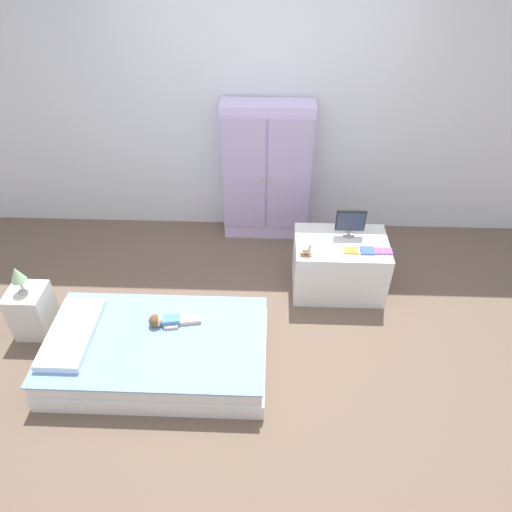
{
  "coord_description": "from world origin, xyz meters",
  "views": [
    {
      "loc": [
        0.1,
        -2.59,
        2.93
      ],
      "look_at": [
        -0.01,
        0.28,
        0.58
      ],
      "focal_mm": 32.88,
      "sensor_mm": 36.0,
      "label": 1
    }
  ],
  "objects": [
    {
      "name": "ground_plane",
      "position": [
        0.0,
        0.0,
        -0.01
      ],
      "size": [
        10.0,
        10.0,
        0.02
      ],
      "primitive_type": "cube",
      "color": "brown"
    },
    {
      "name": "back_wall",
      "position": [
        0.0,
        1.57,
        1.35
      ],
      "size": [
        6.4,
        0.05,
        2.7
      ],
      "primitive_type": "cube",
      "color": "silver",
      "rests_on": "ground_plane"
    },
    {
      "name": "bed",
      "position": [
        -0.73,
        -0.34,
        0.14
      ],
      "size": [
        1.63,
        0.93,
        0.28
      ],
      "color": "white",
      "rests_on": "ground_plane"
    },
    {
      "name": "pillow",
      "position": [
        -1.35,
        -0.34,
        0.31
      ],
      "size": [
        0.32,
        0.67,
        0.06
      ],
      "primitive_type": "cube",
      "color": "silver",
      "rests_on": "bed"
    },
    {
      "name": "doll",
      "position": [
        -0.68,
        -0.19,
        0.31
      ],
      "size": [
        0.39,
        0.15,
        0.1
      ],
      "color": "#4C84C6",
      "rests_on": "bed"
    },
    {
      "name": "nightstand",
      "position": [
        -1.79,
        -0.04,
        0.22
      ],
      "size": [
        0.28,
        0.28,
        0.43
      ],
      "primitive_type": "cube",
      "color": "silver",
      "rests_on": "ground_plane"
    },
    {
      "name": "table_lamp",
      "position": [
        -1.79,
        -0.04,
        0.6
      ],
      "size": [
        0.11,
        0.11,
        0.24
      ],
      "color": "#B7B2AD",
      "rests_on": "nightstand"
    },
    {
      "name": "wardrobe",
      "position": [
        0.05,
        1.4,
        0.7
      ],
      "size": [
        0.84,
        0.29,
        1.39
      ],
      "color": "silver",
      "rests_on": "ground_plane"
    },
    {
      "name": "tv_stand",
      "position": [
        0.71,
        0.57,
        0.26
      ],
      "size": [
        0.79,
        0.54,
        0.52
      ],
      "primitive_type": "cube",
      "color": "white",
      "rests_on": "ground_plane"
    },
    {
      "name": "tv_monitor",
      "position": [
        0.77,
        0.66,
        0.66
      ],
      "size": [
        0.25,
        0.1,
        0.26
      ],
      "color": "#99999E",
      "rests_on": "tv_stand"
    },
    {
      "name": "rocking_horse_toy",
      "position": [
        0.4,
        0.38,
        0.57
      ],
      "size": [
        0.1,
        0.04,
        0.12
      ],
      "color": "#8E6642",
      "rests_on": "tv_stand"
    },
    {
      "name": "book_orange",
      "position": [
        0.77,
        0.45,
        0.52
      ],
      "size": [
        0.12,
        0.09,
        0.01
      ],
      "primitive_type": "cube",
      "color": "orange",
      "rests_on": "tv_stand"
    },
    {
      "name": "book_blue",
      "position": [
        0.9,
        0.45,
        0.52
      ],
      "size": [
        0.11,
        0.1,
        0.02
      ],
      "primitive_type": "cube",
      "color": "blue",
      "rests_on": "tv_stand"
    },
    {
      "name": "book_purple",
      "position": [
        1.02,
        0.45,
        0.52
      ],
      "size": [
        0.16,
        0.08,
        0.01
      ],
      "primitive_type": "cube",
      "color": "#8E51B2",
      "rests_on": "tv_stand"
    }
  ]
}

